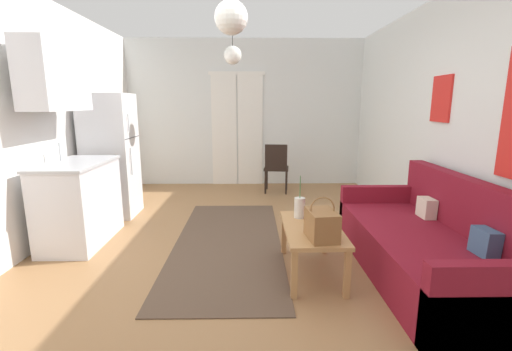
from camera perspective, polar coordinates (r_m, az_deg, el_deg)
name	(u,v)px	position (r m, az deg, el deg)	size (l,w,h in m)	color
ground_plane	(240,267)	(3.61, -2.59, -14.63)	(4.98, 7.55, 0.10)	#996D44
wall_back	(245,114)	(6.76, -1.87, 9.97)	(4.58, 0.13, 2.72)	silver
wall_right	(481,124)	(3.87, 32.83, 7.07)	(0.12, 7.15, 2.72)	silver
area_rug	(228,242)	(4.04, -4.56, -10.82)	(1.18, 2.86, 0.01)	brown
couch	(431,247)	(3.59, 26.60, -10.38)	(0.94, 2.12, 0.90)	maroon
coffee_table	(312,233)	(3.27, 9.12, -9.27)	(0.51, 0.96, 0.45)	#B27F4C
bamboo_vase	(300,208)	(3.45, 7.13, -5.22)	(0.11, 0.11, 0.42)	beige
handbag	(322,224)	(2.95, 10.68, -7.85)	(0.25, 0.34, 0.36)	brown
refrigerator	(111,156)	(5.21, -22.60, 2.98)	(0.65, 0.58, 1.68)	white
kitchen_counter	(73,169)	(4.32, -27.66, 0.95)	(0.59, 1.05, 2.17)	silver
accent_chair	(276,166)	(6.10, 3.32, 1.60)	(0.47, 0.45, 0.87)	black
pendant_lamp_near	(231,17)	(3.01, -4.08, 24.32)	(0.26, 0.26, 0.64)	black
pendant_lamp_far	(233,55)	(5.10, -3.83, 19.00)	(0.25, 0.25, 0.64)	black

